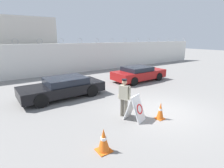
# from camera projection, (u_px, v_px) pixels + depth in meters

# --- Properties ---
(ground_plane) EXTENTS (90.00, 90.00, 0.00)m
(ground_plane) POSITION_uv_depth(u_px,v_px,m) (162.00, 111.00, 8.25)
(ground_plane) COLOR gray
(perimeter_wall) EXTENTS (36.00, 0.30, 3.29)m
(perimeter_wall) POSITION_uv_depth(u_px,v_px,m) (72.00, 58.00, 16.80)
(perimeter_wall) COLOR silver
(perimeter_wall) RESTS_ON ground_plane
(building_block) EXTENTS (9.04, 7.37, 5.23)m
(building_block) POSITION_uv_depth(u_px,v_px,m) (3.00, 45.00, 17.98)
(building_block) COLOR beige
(building_block) RESTS_ON ground_plane
(barricade_sign) EXTENTS (0.84, 0.93, 1.07)m
(barricade_sign) POSITION_uv_depth(u_px,v_px,m) (136.00, 108.00, 7.24)
(barricade_sign) COLOR white
(barricade_sign) RESTS_ON ground_plane
(security_guard) EXTENTS (0.38, 0.66, 1.68)m
(security_guard) POSITION_uv_depth(u_px,v_px,m) (124.00, 96.00, 7.49)
(security_guard) COLOR #514C42
(security_guard) RESTS_ON ground_plane
(traffic_cone_near) EXTENTS (0.43, 0.43, 0.75)m
(traffic_cone_near) POSITION_uv_depth(u_px,v_px,m) (104.00, 140.00, 5.26)
(traffic_cone_near) COLOR orange
(traffic_cone_near) RESTS_ON ground_plane
(traffic_cone_mid) EXTENTS (0.35, 0.35, 0.74)m
(traffic_cone_mid) POSITION_uv_depth(u_px,v_px,m) (160.00, 111.00, 7.37)
(traffic_cone_mid) COLOR orange
(traffic_cone_mid) RESTS_ON ground_plane
(parked_car_front_coupe) EXTENTS (4.70, 2.15, 1.14)m
(parked_car_front_coupe) POSITION_uv_depth(u_px,v_px,m) (63.00, 87.00, 10.05)
(parked_car_front_coupe) COLOR black
(parked_car_front_coupe) RESTS_ON ground_plane
(parked_car_rear_sedan) EXTENTS (4.38, 2.07, 1.16)m
(parked_car_rear_sedan) POSITION_uv_depth(u_px,v_px,m) (139.00, 73.00, 13.87)
(parked_car_rear_sedan) COLOR black
(parked_car_rear_sedan) RESTS_ON ground_plane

